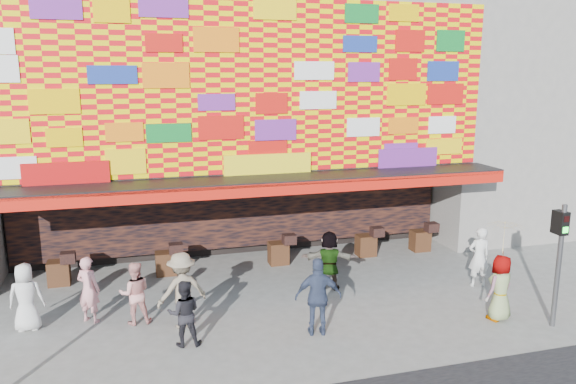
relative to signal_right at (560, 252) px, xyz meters
name	(u,v)px	position (x,y,z in m)	size (l,w,h in m)	color
ground	(288,330)	(-6.20, 1.50, -1.86)	(90.00, 90.00, 0.00)	slate
shop_building	(225,93)	(-6.20, 9.68, 3.37)	(15.20, 9.40, 10.00)	gray
neighbor_right	(539,71)	(6.80, 9.50, 4.14)	(11.00, 8.00, 12.00)	gray
signal_right	(560,252)	(0.00, 0.00, 0.00)	(0.22, 0.20, 3.00)	#59595B
ped_a	(26,297)	(-12.09, 3.23, -1.04)	(0.80, 0.52, 1.64)	silver
ped_b	(89,289)	(-10.70, 3.30, -1.03)	(0.60, 0.40, 1.66)	pink
ped_c	(184,313)	(-8.60, 1.45, -1.10)	(0.73, 0.57, 1.51)	black
ped_d	(182,290)	(-8.55, 2.38, -0.94)	(1.19, 0.69, 1.85)	gray
ped_e	(318,297)	(-5.57, 1.14, -0.94)	(1.08, 0.45, 1.84)	#333D59
ped_f	(329,260)	(-4.38, 3.68, -1.02)	(1.55, 0.50, 1.68)	gray
ped_g	(500,288)	(-1.03, 0.67, -1.04)	(0.80, 0.52, 1.64)	gray
ped_h	(479,257)	(-0.22, 2.75, -1.00)	(0.63, 0.41, 1.72)	silver
ped_i	(135,293)	(-9.63, 2.90, -1.09)	(0.75, 0.58, 1.54)	pink
parasol	(505,237)	(-1.03, 0.67, 0.25)	(0.91, 0.93, 1.76)	beige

